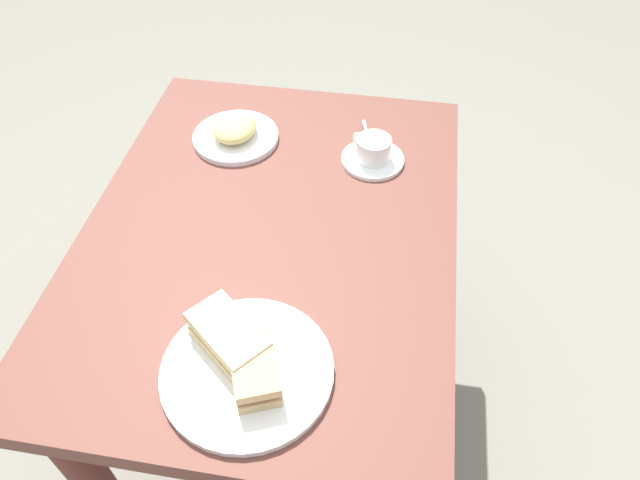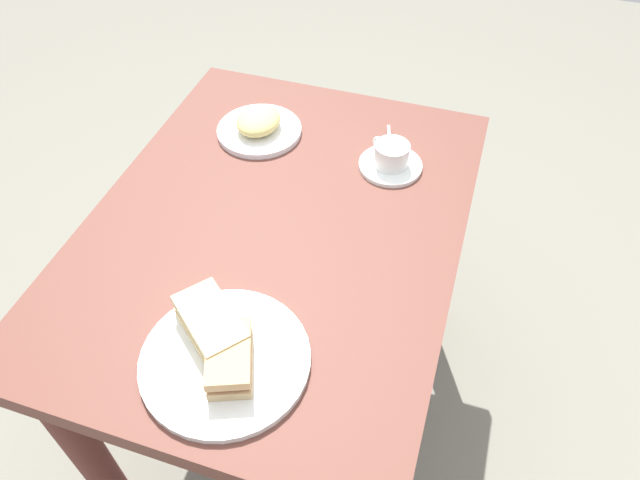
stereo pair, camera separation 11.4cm
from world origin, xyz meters
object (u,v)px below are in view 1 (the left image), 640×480
(sandwich_front, at_px, (254,368))
(sandwich_plate, at_px, (247,371))
(coffee_cup, at_px, (373,148))
(spoon, at_px, (368,137))
(dining_table, at_px, (273,269))
(coffee_saucer, at_px, (373,160))
(sandwich_back, at_px, (228,337))
(side_plate, at_px, (236,137))

(sandwich_front, bearing_deg, sandwich_plate, 55.94)
(coffee_cup, bearing_deg, spoon, 14.47)
(dining_table, height_order, spoon, spoon)
(sandwich_front, xyz_separation_m, coffee_saucer, (0.59, -0.13, -0.03))
(dining_table, bearing_deg, sandwich_plate, -173.49)
(sandwich_back, distance_m, spoon, 0.63)
(coffee_saucer, xyz_separation_m, spoon, (0.07, 0.02, 0.01))
(sandwich_back, xyz_separation_m, coffee_saucer, (0.54, -0.19, -0.04))
(dining_table, relative_size, sandwich_front, 7.10)
(sandwich_plate, height_order, side_plate, same)
(sandwich_plate, bearing_deg, coffee_saucer, -14.45)
(coffee_saucer, xyz_separation_m, side_plate, (0.03, 0.33, 0.00))
(coffee_saucer, bearing_deg, side_plate, 85.30)
(sandwich_back, distance_m, side_plate, 0.59)
(dining_table, bearing_deg, sandwich_back, 179.75)
(sandwich_back, bearing_deg, dining_table, -0.25)
(side_plate, bearing_deg, sandwich_back, -166.04)
(dining_table, distance_m, sandwich_plate, 0.36)
(dining_table, distance_m, sandwich_front, 0.39)
(dining_table, distance_m, coffee_saucer, 0.34)
(sandwich_front, height_order, sandwich_back, sandwich_back)
(coffee_cup, distance_m, side_plate, 0.33)
(sandwich_front, bearing_deg, coffee_cup, -12.48)
(dining_table, bearing_deg, coffee_saucer, -37.40)
(sandwich_plate, distance_m, spoon, 0.66)
(dining_table, relative_size, spoon, 10.32)
(sandwich_front, height_order, coffee_saucer, sandwich_front)
(coffee_cup, height_order, spoon, coffee_cup)
(coffee_saucer, bearing_deg, sandwich_plate, 165.55)
(spoon, bearing_deg, sandwich_plate, 168.73)
(dining_table, xyz_separation_m, sandwich_plate, (-0.33, -0.04, 0.14))
(sandwich_front, relative_size, coffee_cup, 1.53)
(coffee_cup, bearing_deg, sandwich_back, 160.93)
(sandwich_back, bearing_deg, side_plate, 13.96)
(sandwich_back, bearing_deg, coffee_cup, -19.07)
(sandwich_back, height_order, side_plate, sandwich_back)
(coffee_saucer, distance_m, coffee_cup, 0.03)
(sandwich_plate, distance_m, sandwich_back, 0.06)
(sandwich_back, relative_size, coffee_saucer, 1.13)
(side_plate, bearing_deg, spoon, -81.82)
(sandwich_plate, bearing_deg, spoon, -11.27)
(sandwich_back, height_order, spoon, sandwich_back)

